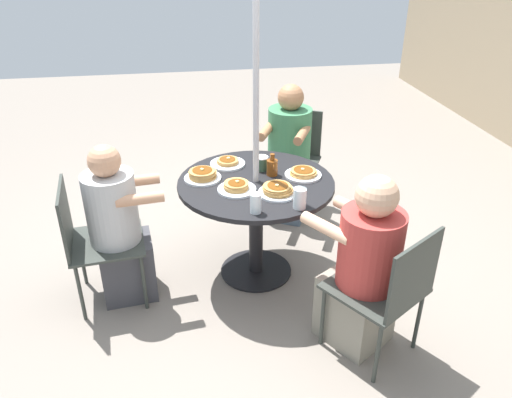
{
  "coord_description": "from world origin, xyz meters",
  "views": [
    {
      "loc": [
        2.92,
        -0.48,
        2.19
      ],
      "look_at": [
        0.0,
        0.0,
        0.6
      ],
      "focal_mm": 35.0,
      "sensor_mm": 36.0,
      "label": 1
    }
  ],
  "objects": [
    {
      "name": "ground_plane",
      "position": [
        0.0,
        0.0,
        0.0
      ],
      "size": [
        12.0,
        12.0,
        0.0
      ],
      "primitive_type": "plane",
      "color": "gray"
    },
    {
      "name": "patio_table",
      "position": [
        0.0,
        0.0,
        0.6
      ],
      "size": [
        1.04,
        1.04,
        0.73
      ],
      "color": "black",
      "rests_on": "ground"
    },
    {
      "name": "umbrella_pole",
      "position": [
        0.0,
        0.0,
        1.05
      ],
      "size": [
        0.04,
        0.04,
        2.1
      ],
      "primitive_type": "cylinder",
      "color": "#ADADB2",
      "rests_on": "ground"
    },
    {
      "name": "patio_chair_north",
      "position": [
        -0.97,
        0.48,
        0.49
      ],
      "size": [
        0.61,
        0.61,
        0.85
      ],
      "rotation": [
        0.0,
        0.0,
        -2.03
      ],
      "color": "#333833",
      "rests_on": "ground"
    },
    {
      "name": "diner_north",
      "position": [
        -0.81,
        0.41,
        0.52
      ],
      "size": [
        0.58,
        0.52,
        1.14
      ],
      "rotation": [
        0.0,
        0.0,
        -2.03
      ],
      "color": "slate",
      "rests_on": "ground"
    },
    {
      "name": "patio_chair_east",
      "position": [
        0.12,
        -1.08,
        0.49
      ],
      "size": [
        0.51,
        0.51,
        0.85
      ],
      "rotation": [
        0.0,
        0.0,
        0.11
      ],
      "color": "#333833",
      "rests_on": "ground"
    },
    {
      "name": "diner_east",
      "position": [
        0.1,
        -0.9,
        0.5
      ],
      "size": [
        0.37,
        0.5,
        1.09
      ],
      "rotation": [
        0.0,
        0.0,
        0.11
      ],
      "color": "#3D3D42",
      "rests_on": "ground"
    },
    {
      "name": "patio_chair_south",
      "position": [
        0.92,
        0.58,
        0.49
      ],
      "size": [
        0.63,
        0.63,
        0.85
      ],
      "rotation": [
        0.0,
        0.0,
        -4.15
      ],
      "color": "#333833",
      "rests_on": "ground"
    },
    {
      "name": "diner_south",
      "position": [
        0.77,
        0.49,
        0.5
      ],
      "size": [
        0.6,
        0.55,
        1.1
      ],
      "rotation": [
        0.0,
        0.0,
        -4.15
      ],
      "color": "gray",
      "rests_on": "ground"
    },
    {
      "name": "pancake_plate_a",
      "position": [
        -0.29,
        -0.16,
        0.75
      ],
      "size": [
        0.25,
        0.25,
        0.05
      ],
      "color": "white",
      "rests_on": "patio_table"
    },
    {
      "name": "pancake_plate_b",
      "position": [
        0.12,
        -0.14,
        0.76
      ],
      "size": [
        0.25,
        0.25,
        0.07
      ],
      "color": "white",
      "rests_on": "patio_table"
    },
    {
      "name": "pancake_plate_c",
      "position": [
        -0.02,
        0.33,
        0.75
      ],
      "size": [
        0.25,
        0.25,
        0.06
      ],
      "color": "white",
      "rests_on": "patio_table"
    },
    {
      "name": "pancake_plate_d",
      "position": [
        0.21,
        0.1,
        0.76
      ],
      "size": [
        0.25,
        0.25,
        0.07
      ],
      "color": "white",
      "rests_on": "patio_table"
    },
    {
      "name": "pancake_plate_e",
      "position": [
        -0.08,
        -0.35,
        0.76
      ],
      "size": [
        0.25,
        0.25,
        0.08
      ],
      "color": "white",
      "rests_on": "patio_table"
    },
    {
      "name": "syrup_bottle",
      "position": [
        -0.07,
        0.12,
        0.79
      ],
      "size": [
        0.1,
        0.08,
        0.15
      ],
      "color": "brown",
      "rests_on": "patio_table"
    },
    {
      "name": "coffee_cup",
      "position": [
        -0.17,
        0.07,
        0.78
      ],
      "size": [
        0.09,
        0.09,
        0.1
      ],
      "color": "#33513D",
      "rests_on": "patio_table"
    },
    {
      "name": "drinking_glass_a",
      "position": [
        0.4,
        0.2,
        0.8
      ],
      "size": [
        0.08,
        0.08,
        0.13
      ],
      "primitive_type": "cylinder",
      "color": "silver",
      "rests_on": "patio_table"
    },
    {
      "name": "drinking_glass_b",
      "position": [
        0.41,
        -0.07,
        0.79
      ],
      "size": [
        0.07,
        0.07,
        0.12
      ],
      "primitive_type": "cylinder",
      "color": "silver",
      "rests_on": "patio_table"
    }
  ]
}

